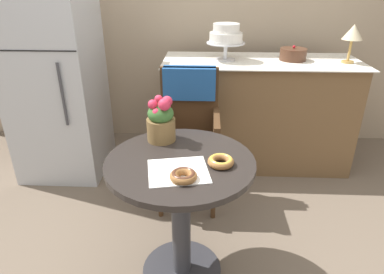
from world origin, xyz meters
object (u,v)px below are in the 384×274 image
(donut_front, at_px, (183,176))
(refrigerator, at_px, (54,71))
(cafe_table, at_px, (181,197))
(wicker_chair, at_px, (189,116))
(flower_vase, at_px, (161,120))
(tiered_cake_stand, at_px, (226,36))
(round_layer_cake, at_px, (293,54))
(table_lamp, at_px, (353,34))
(donut_mid, at_px, (221,161))

(donut_front, relative_size, refrigerator, 0.07)
(cafe_table, relative_size, donut_front, 6.07)
(wicker_chair, height_order, flower_vase, flower_vase)
(flower_vase, bearing_deg, tiered_cake_stand, 71.05)
(flower_vase, bearing_deg, round_layer_cake, 50.75)
(tiered_cake_stand, distance_m, table_lamp, 0.94)
(donut_front, distance_m, tiered_cake_stand, 1.53)
(donut_mid, relative_size, flower_vase, 0.50)
(cafe_table, xyz_separation_m, tiered_cake_stand, (0.26, 1.30, 0.58))
(wicker_chair, relative_size, tiered_cake_stand, 3.18)
(cafe_table, xyz_separation_m, round_layer_cake, (0.79, 1.32, 0.44))
(round_layer_cake, bearing_deg, wicker_chair, -144.49)
(donut_front, bearing_deg, tiered_cake_stand, 81.07)
(cafe_table, height_order, flower_vase, flower_vase)
(wicker_chair, relative_size, flower_vase, 3.87)
(refrigerator, bearing_deg, donut_front, -49.69)
(cafe_table, height_order, table_lamp, table_lamp)
(round_layer_cake, relative_size, refrigerator, 0.12)
(flower_vase, xyz_separation_m, table_lamp, (1.31, 1.04, 0.28))
(wicker_chair, relative_size, table_lamp, 3.35)
(flower_vase, relative_size, tiered_cake_stand, 0.82)
(wicker_chair, height_order, donut_mid, wicker_chair)
(refrigerator, bearing_deg, wicker_chair, -18.18)
(cafe_table, bearing_deg, tiered_cake_stand, 78.72)
(cafe_table, distance_m, flower_vase, 0.41)
(cafe_table, distance_m, donut_front, 0.29)
(round_layer_cake, bearing_deg, cafe_table, -120.96)
(cafe_table, height_order, refrigerator, refrigerator)
(flower_vase, distance_m, tiered_cake_stand, 1.18)
(wicker_chair, xyz_separation_m, flower_vase, (-0.11, -0.54, 0.20))
(cafe_table, xyz_separation_m, refrigerator, (-1.05, 1.10, 0.34))
(wicker_chair, distance_m, flower_vase, 0.59)
(refrigerator, bearing_deg, table_lamp, 3.87)
(donut_front, height_order, flower_vase, flower_vase)
(donut_mid, relative_size, tiered_cake_stand, 0.41)
(donut_mid, xyz_separation_m, round_layer_cake, (0.60, 1.36, 0.21))
(donut_front, bearing_deg, flower_vase, 110.45)
(wicker_chair, xyz_separation_m, donut_mid, (0.19, -0.79, 0.10))
(cafe_table, bearing_deg, table_lamp, 46.29)
(cafe_table, height_order, donut_front, donut_front)
(wicker_chair, relative_size, round_layer_cake, 4.63)
(donut_front, bearing_deg, cafe_table, 99.35)
(donut_mid, bearing_deg, wicker_chair, 103.71)
(donut_front, xyz_separation_m, table_lamp, (1.17, 1.42, 0.38))
(table_lamp, distance_m, refrigerator, 2.27)
(donut_front, height_order, table_lamp, table_lamp)
(round_layer_cake, bearing_deg, donut_front, -117.13)
(round_layer_cake, distance_m, table_lamp, 0.44)
(tiered_cake_stand, relative_size, round_layer_cake, 1.46)
(tiered_cake_stand, bearing_deg, donut_front, -98.93)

